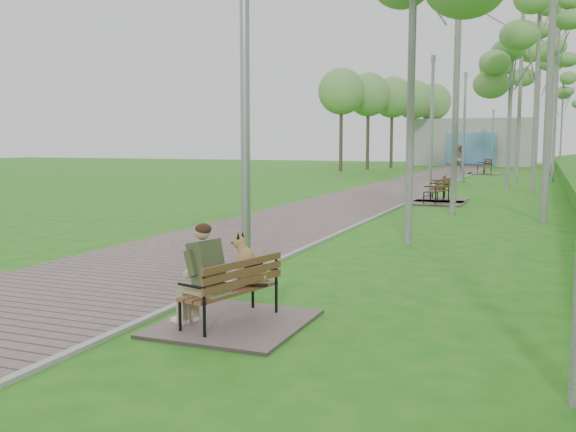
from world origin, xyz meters
The scene contains 21 objects.
ground centered at (0.00, 0.00, 0.00)m, with size 120.00×120.00×0.00m, color #206D16.
walkway centered at (-1.75, 21.50, 0.02)m, with size 3.50×67.00×0.04m, color #6A5956.
kerb centered at (0.00, 21.50, 0.03)m, with size 0.10×67.00×0.05m, color #999993.
building_north centered at (-1.50, 50.97, 1.99)m, with size 10.00×5.20×4.00m.
bench_main centered at (0.92, -0.86, 0.37)m, with size 1.54×1.71×1.35m.
bench_second centered at (0.91, 14.42, 0.19)m, with size 1.69×1.87×1.04m.
bench_third centered at (0.79, 15.51, 0.21)m, with size 1.83×2.04×1.13m.
bench_far centered at (0.70, 35.36, 0.23)m, with size 2.00×2.23×1.23m.
lamp_post_near centered at (0.32, 0.95, 2.64)m, with size 0.22×0.22×5.65m.
lamp_post_second centered at (0.34, 16.58, 2.39)m, with size 0.20×0.20×5.12m.
lamp_post_third centered at (0.42, 26.07, 2.56)m, with size 0.21×0.21×5.47m.
lamp_post_far centered at (0.41, 45.58, 2.13)m, with size 0.18×0.18×4.55m.
pedestrian_near centered at (-2.18, 47.75, 0.82)m, with size 0.60×0.39×1.64m, color silver.
pedestrian_far centered at (-1.04, 36.45, 0.94)m, with size 0.91×0.71×1.87m, color gray.
birch_mid_b centered at (3.79, 19.96, 6.90)m, with size 2.29×2.29×8.78m.
birch_mid_c centered at (2.70, 22.73, 5.68)m, with size 2.29×2.29×7.24m.
birch_far_a centered at (4.63, 28.78, 7.49)m, with size 2.35×2.35×9.54m.
birch_far_b centered at (2.93, 27.51, 8.70)m, with size 2.94×2.94×11.08m.
birch_far_c centered at (4.53, 35.36, 7.53)m, with size 2.67×2.67×9.59m.
birch_distant_a centered at (3.65, 42.80, 7.69)m, with size 2.92×2.92×9.79m.
birch_distant_b centered at (5.38, 47.71, 6.03)m, with size 2.27×2.27×7.68m.
Camera 1 is at (4.14, -7.09, 2.04)m, focal length 40.00 mm.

